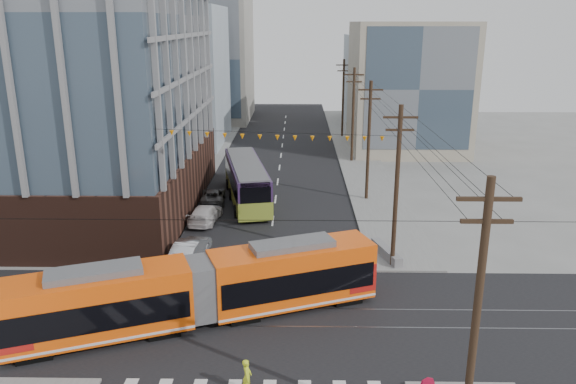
% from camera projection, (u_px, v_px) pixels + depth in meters
% --- Properties ---
extents(ground, '(160.00, 160.00, 0.00)m').
position_uv_depth(ground, '(256.00, 358.00, 27.76)').
color(ground, slate).
extents(office_building, '(30.00, 25.00, 28.60)m').
position_uv_depth(office_building, '(5.00, 43.00, 45.97)').
color(office_building, '#381E16').
rests_on(office_building, ground).
extents(bg_bldg_nw_near, '(18.00, 16.00, 18.00)m').
position_uv_depth(bg_bldg_nw_near, '(156.00, 76.00, 75.17)').
color(bg_bldg_nw_near, '#8C99A5').
rests_on(bg_bldg_nw_near, ground).
extents(bg_bldg_ne_near, '(14.00, 14.00, 16.00)m').
position_uv_depth(bg_bldg_ne_near, '(408.00, 87.00, 71.12)').
color(bg_bldg_ne_near, gray).
rests_on(bg_bldg_ne_near, ground).
extents(bg_bldg_nw_far, '(16.00, 18.00, 20.00)m').
position_uv_depth(bg_bldg_nw_far, '(202.00, 59.00, 93.97)').
color(bg_bldg_nw_far, gray).
rests_on(bg_bldg_nw_far, ground).
extents(bg_bldg_ne_far, '(16.00, 16.00, 14.00)m').
position_uv_depth(bg_bldg_ne_far, '(396.00, 80.00, 90.51)').
color(bg_bldg_ne_far, '#8C99A5').
rests_on(bg_bldg_ne_far, ground).
extents(utility_pole_near, '(0.30, 0.30, 11.00)m').
position_uv_depth(utility_pole_near, '(476.00, 323.00, 20.29)').
color(utility_pole_near, black).
rests_on(utility_pole_near, ground).
extents(utility_pole_far, '(0.30, 0.30, 11.00)m').
position_uv_depth(utility_pole_far, '(343.00, 99.00, 79.62)').
color(utility_pole_far, black).
rests_on(utility_pole_far, ground).
extents(streetcar, '(19.82, 9.85, 3.88)m').
position_uv_depth(streetcar, '(201.00, 290.00, 30.58)').
color(streetcar, '#F9540B').
rests_on(streetcar, ground).
extents(city_bus, '(5.48, 13.70, 3.80)m').
position_uv_depth(city_bus, '(247.00, 181.00, 51.63)').
color(city_bus, '#39224E').
rests_on(city_bus, ground).
extents(parked_car_silver, '(2.42, 4.94, 1.56)m').
position_uv_depth(parked_car_silver, '(190.00, 249.00, 39.00)').
color(parked_car_silver, '#AEB2B7').
rests_on(parked_car_silver, ground).
extents(parked_car_white, '(2.58, 5.21, 1.46)m').
position_uv_depth(parked_car_white, '(205.00, 214.00, 46.41)').
color(parked_car_white, silver).
rests_on(parked_car_white, ground).
extents(parked_car_grey, '(2.46, 4.71, 1.27)m').
position_uv_depth(parked_car_grey, '(213.00, 196.00, 51.56)').
color(parked_car_grey, '#525253').
rests_on(parked_car_grey, ground).
extents(pedestrian, '(0.42, 0.63, 1.69)m').
position_uv_depth(pedestrian, '(247.00, 377.00, 24.89)').
color(pedestrian, '#CDDE24').
rests_on(pedestrian, ground).
extents(jersey_barrier, '(1.96, 4.11, 0.80)m').
position_uv_depth(jersey_barrier, '(386.00, 253.00, 39.32)').
color(jersey_barrier, gray).
rests_on(jersey_barrier, ground).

